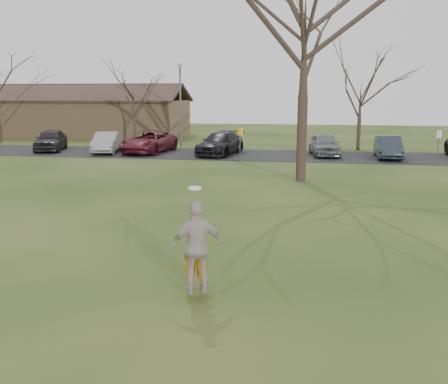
{
  "coord_description": "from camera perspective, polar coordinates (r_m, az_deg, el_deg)",
  "views": [
    {
      "loc": [
        2.41,
        -10.29,
        4.35
      ],
      "look_at": [
        0.0,
        4.0,
        1.5
      ],
      "focal_mm": 41.0,
      "sensor_mm": 36.0,
      "label": 1
    }
  ],
  "objects": [
    {
      "name": "car_5",
      "position": [
        35.41,
        17.82,
        4.78
      ],
      "size": [
        1.66,
        4.43,
        1.45
      ],
      "primitive_type": "imported",
      "rotation": [
        0.0,
        0.0,
        -0.03
      ],
      "color": "#27303B",
      "rests_on": "parking_strip"
    },
    {
      "name": "car_4",
      "position": [
        35.79,
        11.12,
        5.23
      ],
      "size": [
        2.33,
        4.67,
        1.53
      ],
      "primitive_type": "imported",
      "rotation": [
        0.0,
        0.0,
        0.12
      ],
      "color": "slate",
      "rests_on": "parking_strip"
    },
    {
      "name": "small_tree_row",
      "position": [
        40.4,
        12.58,
        10.22
      ],
      "size": [
        55.0,
        5.9,
        8.5
      ],
      "color": "#352821",
      "rests_on": "ground"
    },
    {
      "name": "car_0",
      "position": [
        40.2,
        -18.76,
        5.52
      ],
      "size": [
        3.1,
        4.98,
        1.58
      ],
      "primitive_type": "imported",
      "rotation": [
        0.0,
        0.0,
        0.29
      ],
      "color": "black",
      "rests_on": "parking_strip"
    },
    {
      "name": "sign_white",
      "position": [
        33.3,
        22.81,
        5.26
      ],
      "size": [
        0.35,
        0.35,
        2.08
      ],
      "color": "#47474C",
      "rests_on": "ground"
    },
    {
      "name": "catching_play",
      "position": [
        10.7,
        -2.97,
        -6.18
      ],
      "size": [
        1.26,
        0.91,
        2.26
      ],
      "color": "#B2A6A0",
      "rests_on": "ground"
    },
    {
      "name": "lamp_post",
      "position": [
        33.86,
        -4.89,
        10.44
      ],
      "size": [
        0.34,
        0.34,
        6.27
      ],
      "color": "#47474C",
      "rests_on": "ground"
    },
    {
      "name": "car_1",
      "position": [
        37.78,
        -12.95,
        5.41
      ],
      "size": [
        2.45,
        4.69,
        1.47
      ],
      "primitive_type": "imported",
      "rotation": [
        0.0,
        0.0,
        0.21
      ],
      "color": "#949499",
      "rests_on": "parking_strip"
    },
    {
      "name": "car_2",
      "position": [
        37.25,
        -8.38,
        5.56
      ],
      "size": [
        3.21,
        5.85,
        1.56
      ],
      "primitive_type": "imported",
      "rotation": [
        0.0,
        0.0,
        -0.12
      ],
      "color": "#561422",
      "rests_on": "parking_strip"
    },
    {
      "name": "big_tree",
      "position": [
        25.44,
        8.99,
        16.97
      ],
      "size": [
        9.0,
        9.0,
        14.0
      ],
      "primitive_type": null,
      "color": "#352821",
      "rests_on": "ground"
    },
    {
      "name": "car_3",
      "position": [
        35.66,
        -0.41,
        5.43
      ],
      "size": [
        3.08,
        5.61,
        1.54
      ],
      "primitive_type": "imported",
      "rotation": [
        0.0,
        0.0,
        -0.18
      ],
      "color": "black",
      "rests_on": "parking_strip"
    },
    {
      "name": "building",
      "position": [
        53.3,
        -15.46,
        8.13
      ],
      "size": [
        20.6,
        8.5,
        5.14
      ],
      "color": "#8C6D4C",
      "rests_on": "ground"
    },
    {
      "name": "sign_yellow",
      "position": [
        32.72,
        1.8,
        6.03
      ],
      "size": [
        0.35,
        0.35,
        2.08
      ],
      "color": "#47474C",
      "rests_on": "ground"
    },
    {
      "name": "ground",
      "position": [
        11.43,
        -3.4,
        -11.26
      ],
      "size": [
        120.0,
        120.0,
        0.0
      ],
      "primitive_type": "plane",
      "color": "#1E380F",
      "rests_on": "ground"
    },
    {
      "name": "parking_strip",
      "position": [
        35.64,
        5.64,
        4.09
      ],
      "size": [
        62.0,
        6.5,
        0.04
      ],
      "primitive_type": "cube",
      "color": "black",
      "rests_on": "ground"
    },
    {
      "name": "player_defender",
      "position": [
        11.34,
        -3.11,
        -7.23
      ],
      "size": [
        0.66,
        0.52,
        1.57
      ],
      "primitive_type": "imported",
      "rotation": [
        0.0,
        0.0,
        0.29
      ],
      "color": "orange",
      "rests_on": "ground"
    }
  ]
}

